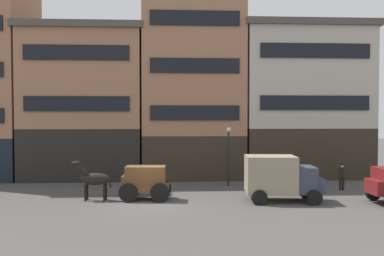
# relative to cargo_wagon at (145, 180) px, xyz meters

# --- Properties ---
(ground_plane) EXTENTS (120.00, 120.00, 0.00)m
(ground_plane) POSITION_rel_cargo_wagon_xyz_m (0.35, -0.99, -1.15)
(ground_plane) COLOR #4C4947
(building_center_left) EXTENTS (9.58, 7.11, 11.89)m
(building_center_left) POSITION_rel_cargo_wagon_xyz_m (-5.34, 9.22, 4.84)
(building_center_left) COLOR black
(building_center_left) RESTS_ON ground_plane
(building_center_right) EXTENTS (8.39, 7.11, 17.88)m
(building_center_right) POSITION_rel_cargo_wagon_xyz_m (3.29, 9.22, 7.83)
(building_center_right) COLOR #33281E
(building_center_right) RESTS_ON ground_plane
(building_far_right) EXTENTS (10.44, 7.11, 12.28)m
(building_far_right) POSITION_rel_cargo_wagon_xyz_m (12.36, 9.22, 5.03)
(building_far_right) COLOR #33281E
(building_far_right) RESTS_ON ground_plane
(cargo_wagon) EXTENTS (2.99, 1.68, 1.98)m
(cargo_wagon) POSITION_rel_cargo_wagon_xyz_m (0.00, 0.00, 0.00)
(cargo_wagon) COLOR brown
(cargo_wagon) RESTS_ON ground_plane
(draft_horse) EXTENTS (2.35, 0.71, 2.30)m
(draft_horse) POSITION_rel_cargo_wagon_xyz_m (-2.95, 0.00, 0.12)
(draft_horse) COLOR black
(draft_horse) RESTS_ON ground_plane
(delivery_truck_far) EXTENTS (4.47, 2.41, 2.62)m
(delivery_truck_far) POSITION_rel_cargo_wagon_xyz_m (7.83, -0.80, 0.28)
(delivery_truck_far) COLOR #333847
(delivery_truck_far) RESTS_ON ground_plane
(pedestrian_officer) EXTENTS (0.50, 0.50, 1.79)m
(pedestrian_officer) POSITION_rel_cargo_wagon_xyz_m (12.80, 2.20, -0.17)
(pedestrian_officer) COLOR black
(pedestrian_officer) RESTS_ON ground_plane
(streetlamp_curbside) EXTENTS (0.32, 0.32, 4.12)m
(streetlamp_curbside) POSITION_rel_cargo_wagon_xyz_m (5.56, 4.21, 1.52)
(streetlamp_curbside) COLOR black
(streetlamp_curbside) RESTS_ON ground_plane
(fire_hydrant_curbside) EXTENTS (0.24, 0.24, 0.83)m
(fire_hydrant_curbside) POSITION_rel_cargo_wagon_xyz_m (8.03, 3.98, -0.72)
(fire_hydrant_curbside) COLOR maroon
(fire_hydrant_curbside) RESTS_ON ground_plane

